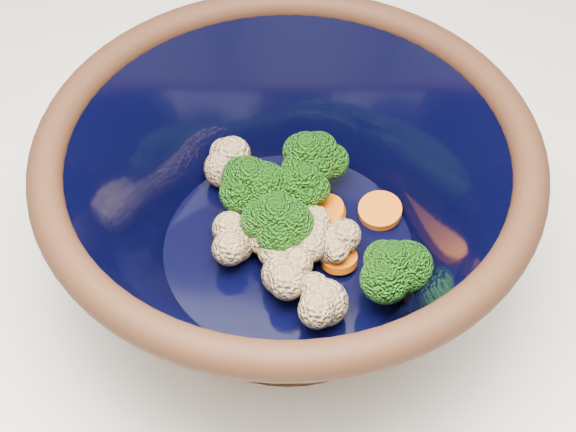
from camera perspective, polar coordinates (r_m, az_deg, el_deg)
mixing_bowl at (r=0.52m, az=0.00°, el=0.92°), size 0.33×0.33×0.14m
vegetable_pile at (r=0.55m, az=0.85°, el=0.51°), size 0.16×0.15×0.05m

